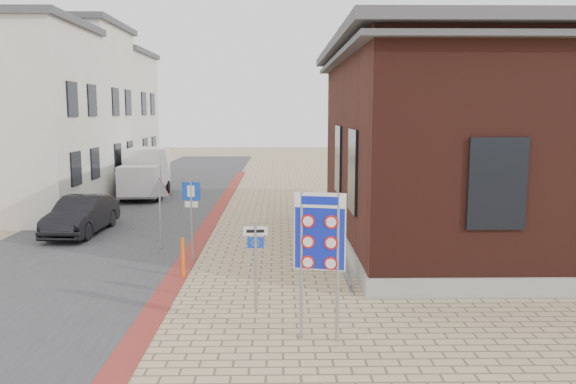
# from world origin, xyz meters

# --- Properties ---
(ground) EXTENTS (120.00, 120.00, 0.00)m
(ground) POSITION_xyz_m (0.00, 0.00, 0.00)
(ground) COLOR tan
(ground) RESTS_ON ground
(road_strip) EXTENTS (7.00, 60.00, 0.02)m
(road_strip) POSITION_xyz_m (-5.50, 15.00, 0.01)
(road_strip) COLOR #38383A
(road_strip) RESTS_ON ground
(curb_strip) EXTENTS (0.60, 40.00, 0.02)m
(curb_strip) POSITION_xyz_m (-2.00, 10.00, 0.01)
(curb_strip) COLOR maroon
(curb_strip) RESTS_ON ground
(brick_building) EXTENTS (13.00, 13.00, 6.80)m
(brick_building) POSITION_xyz_m (8.99, 7.00, 3.49)
(brick_building) COLOR gray
(brick_building) RESTS_ON ground
(townhouse_near) EXTENTS (7.40, 6.40, 8.30)m
(townhouse_near) POSITION_xyz_m (-10.99, 12.00, 4.17)
(townhouse_near) COLOR beige
(townhouse_near) RESTS_ON ground
(townhouse_mid) EXTENTS (7.40, 6.40, 9.10)m
(townhouse_mid) POSITION_xyz_m (-10.99, 18.00, 4.57)
(townhouse_mid) COLOR beige
(townhouse_mid) RESTS_ON ground
(townhouse_far) EXTENTS (7.40, 6.40, 8.30)m
(townhouse_far) POSITION_xyz_m (-10.99, 24.00, 4.17)
(townhouse_far) COLOR beige
(townhouse_far) RESTS_ON ground
(bike_rack) EXTENTS (0.08, 1.80, 0.60)m
(bike_rack) POSITION_xyz_m (2.65, 2.20, 0.26)
(bike_rack) COLOR slate
(bike_rack) RESTS_ON ground
(sedan) EXTENTS (1.68, 4.30, 1.39)m
(sedan) POSITION_xyz_m (-6.50, 8.45, 0.70)
(sedan) COLOR black
(sedan) RESTS_ON ground
(box_truck) EXTENTS (2.32, 5.01, 2.56)m
(box_truck) POSITION_xyz_m (-6.26, 17.46, 1.32)
(box_truck) COLOR slate
(box_truck) RESTS_ON ground
(border_sign) EXTENTS (1.00, 0.27, 2.96)m
(border_sign) POSITION_xyz_m (1.62, -1.50, 2.13)
(border_sign) COLOR gray
(border_sign) RESTS_ON ground
(essen_sign) EXTENTS (0.55, 0.07, 2.05)m
(essen_sign) POSITION_xyz_m (0.29, 0.30, 1.33)
(essen_sign) COLOR gray
(essen_sign) RESTS_ON ground
(parking_sign) EXTENTS (0.55, 0.10, 2.50)m
(parking_sign) POSITION_xyz_m (-1.80, 4.50, 1.70)
(parking_sign) COLOR gray
(parking_sign) RESTS_ON ground
(yield_sign) EXTENTS (0.83, 0.20, 2.34)m
(yield_sign) POSITION_xyz_m (-3.06, 6.00, 1.77)
(yield_sign) COLOR gray
(yield_sign) RESTS_ON ground
(bollard) EXTENTS (0.12, 0.12, 1.10)m
(bollard) POSITION_xyz_m (-1.80, 2.80, 0.55)
(bollard) COLOR #FF570D
(bollard) RESTS_ON ground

